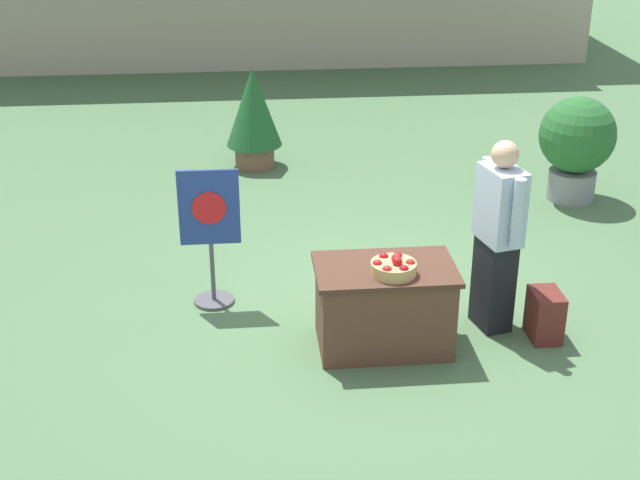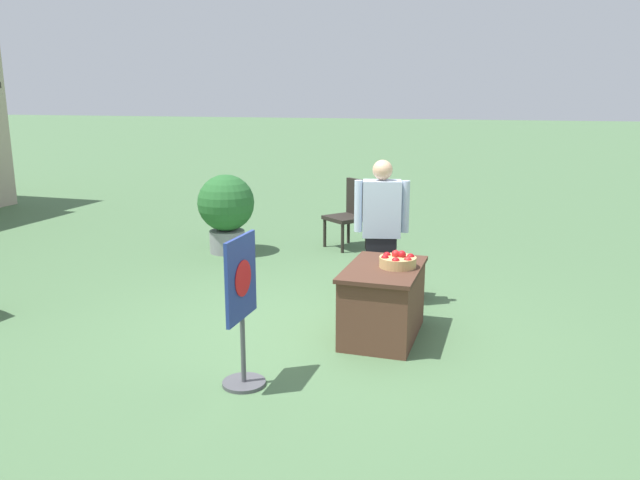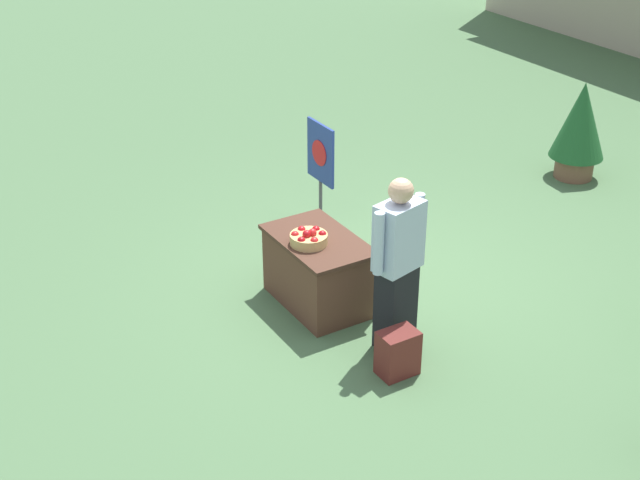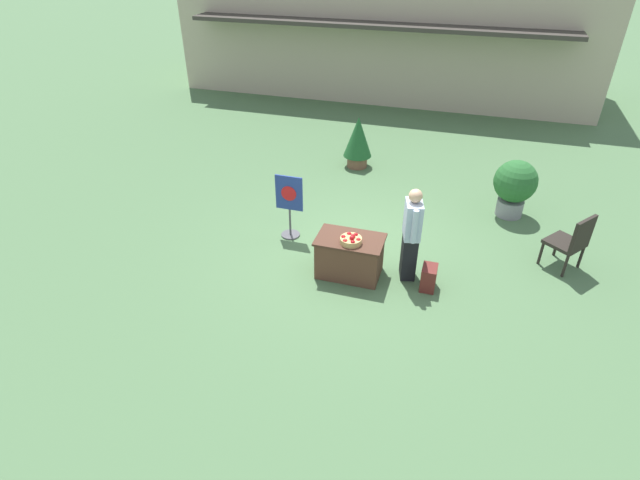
% 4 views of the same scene
% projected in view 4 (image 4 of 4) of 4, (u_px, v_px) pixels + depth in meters
% --- Properties ---
extents(ground_plane, '(120.00, 120.00, 0.00)m').
position_uv_depth(ground_plane, '(355.00, 252.00, 9.21)').
color(ground_plane, '#4C7047').
extents(storefront_building, '(13.66, 5.27, 4.10)m').
position_uv_depth(storefront_building, '(389.00, 28.00, 17.19)').
color(storefront_building, '#B7A88E').
rests_on(storefront_building, ground_plane).
extents(display_table, '(1.12, 0.70, 0.71)m').
position_uv_depth(display_table, '(350.00, 256.00, 8.46)').
color(display_table, brown).
rests_on(display_table, ground_plane).
extents(apple_basket, '(0.36, 0.36, 0.16)m').
position_uv_depth(apple_basket, '(351.00, 240.00, 8.12)').
color(apple_basket, tan).
rests_on(apple_basket, display_table).
extents(person_visitor, '(0.35, 0.60, 1.65)m').
position_uv_depth(person_visitor, '(411.00, 234.00, 8.14)').
color(person_visitor, black).
rests_on(person_visitor, ground_plane).
extents(backpack, '(0.24, 0.34, 0.42)m').
position_uv_depth(backpack, '(429.00, 278.00, 8.20)').
color(backpack, maroon).
rests_on(backpack, ground_plane).
extents(poster_board, '(0.53, 0.36, 1.26)m').
position_uv_depth(poster_board, '(289.00, 205.00, 9.34)').
color(poster_board, '#4C4C51').
rests_on(poster_board, ground_plane).
extents(patio_chair, '(0.77, 0.77, 1.06)m').
position_uv_depth(patio_chair, '(572.00, 240.00, 8.46)').
color(patio_chair, '#28231E').
rests_on(patio_chair, ground_plane).
extents(potted_plant_near_left, '(0.69, 0.69, 1.26)m').
position_uv_depth(potted_plant_near_left, '(358.00, 140.00, 12.05)').
color(potted_plant_near_left, brown).
rests_on(potted_plant_near_left, ground_plane).
extents(potted_plant_far_right, '(0.85, 0.85, 1.19)m').
position_uv_depth(potted_plant_far_right, '(515.00, 185.00, 10.01)').
color(potted_plant_far_right, gray).
rests_on(potted_plant_far_right, ground_plane).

